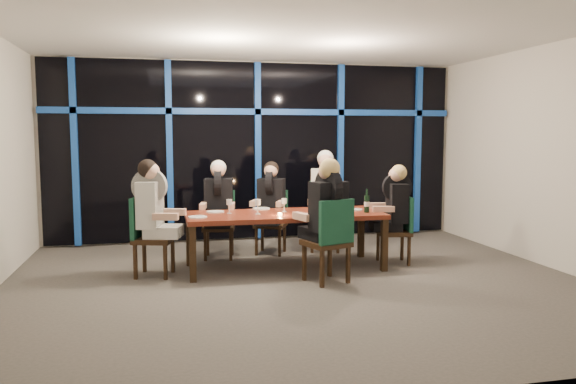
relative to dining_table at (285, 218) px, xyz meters
name	(u,v)px	position (x,y,z in m)	size (l,w,h in m)	color
room	(299,114)	(0.00, -0.80, 1.34)	(7.04, 7.00, 3.02)	#58534D
window_wall	(258,148)	(0.01, 2.13, 0.87)	(6.86, 0.43, 2.94)	black
dining_table	(285,218)	(0.00, 0.00, 0.00)	(2.60, 1.00, 0.75)	maroon
chair_far_left	(219,220)	(-0.78, 0.90, -0.14)	(0.52, 0.52, 0.97)	black
chair_far_mid	(272,218)	(0.03, 1.03, -0.15)	(0.58, 0.58, 0.94)	black
chair_far_right	(325,212)	(0.88, 1.08, -0.09)	(0.60, 0.60, 1.05)	black
chair_end_left	(147,232)	(-1.78, 0.00, -0.12)	(0.57, 0.57, 1.01)	black
chair_end_right	(399,226)	(1.62, -0.06, -0.16)	(0.50, 0.50, 0.94)	black
chair_near_mid	(331,237)	(0.37, -0.87, -0.11)	(0.60, 0.60, 1.03)	black
diner_far_left	(218,195)	(-0.80, 0.82, 0.24)	(0.52, 0.64, 0.94)	black
diner_far_mid	(271,194)	(0.00, 0.95, 0.22)	(0.60, 0.65, 0.92)	black
diner_far_right	(325,186)	(0.86, 0.99, 0.32)	(0.61, 0.71, 1.03)	silver
diner_end_left	(153,201)	(-1.70, -0.02, 0.28)	(0.68, 0.58, 0.98)	black
diner_end_right	(394,199)	(1.54, -0.04, 0.21)	(0.62, 0.50, 0.91)	black
diner_near_mid	(327,202)	(0.34, -0.79, 0.30)	(0.61, 0.70, 1.00)	black
plate_far_left	(215,212)	(-0.90, 0.26, 0.08)	(0.24, 0.24, 0.01)	white
plate_far_mid	(261,209)	(-0.24, 0.44, 0.08)	(0.24, 0.24, 0.01)	white
plate_far_right	(326,206)	(0.70, 0.45, 0.08)	(0.24, 0.24, 0.01)	white
plate_end_left	(198,217)	(-1.16, -0.17, 0.08)	(0.24, 0.24, 0.01)	white
plate_end_right	(354,210)	(0.99, 0.04, 0.08)	(0.24, 0.24, 0.01)	white
plate_near_mid	(301,215)	(0.16, -0.26, 0.08)	(0.24, 0.24, 0.01)	white
wine_bottle	(367,203)	(1.08, -0.21, 0.19)	(0.07, 0.07, 0.32)	black
water_pitcher	(339,207)	(0.67, -0.25, 0.16)	(0.12, 0.11, 0.19)	silver
tea_light	(280,214)	(-0.11, -0.21, 0.08)	(0.06, 0.06, 0.03)	#FFA24C
wine_glass_a	(258,203)	(-0.37, -0.03, 0.21)	(0.08, 0.08, 0.20)	silver
wine_glass_b	(284,202)	(0.02, 0.12, 0.20)	(0.07, 0.07, 0.18)	silver
wine_glass_c	(318,204)	(0.43, -0.12, 0.19)	(0.07, 0.07, 0.17)	silver
wine_glass_d	(229,203)	(-0.73, 0.11, 0.21)	(0.07, 0.07, 0.19)	silver
wine_glass_e	(340,200)	(0.81, 0.13, 0.21)	(0.08, 0.08, 0.20)	silver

